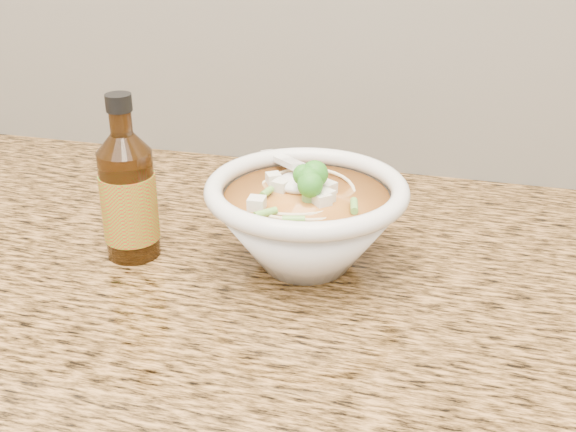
# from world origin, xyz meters

# --- Properties ---
(counter_slab) EXTENTS (4.00, 0.68, 0.04)m
(counter_slab) POSITION_xyz_m (0.00, 1.68, 0.88)
(counter_slab) COLOR #A06E3A
(counter_slab) RESTS_ON cabinet
(soup_bowl) EXTENTS (0.21, 0.22, 0.12)m
(soup_bowl) POSITION_xyz_m (0.05, 1.69, 0.95)
(soup_bowl) COLOR silver
(soup_bowl) RESTS_ON counter_slab
(hot_sauce_bottle) EXTENTS (0.06, 0.06, 0.18)m
(hot_sauce_bottle) POSITION_xyz_m (-0.14, 1.67, 0.97)
(hot_sauce_bottle) COLOR #3B1F08
(hot_sauce_bottle) RESTS_ON counter_slab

